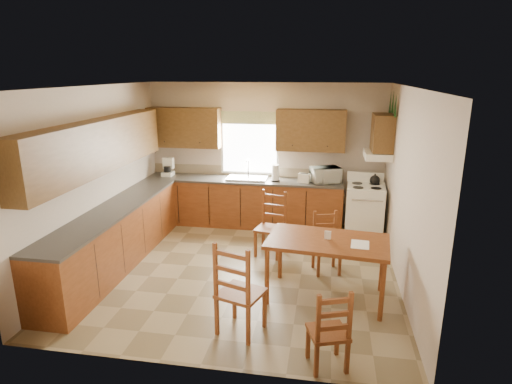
% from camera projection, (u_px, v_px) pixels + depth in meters
% --- Properties ---
extents(floor, '(4.50, 4.50, 0.00)m').
position_uv_depth(floor, '(243.00, 270.00, 6.47)').
color(floor, '#8E7C58').
rests_on(floor, ground).
extents(ceiling, '(4.50, 4.50, 0.00)m').
position_uv_depth(ceiling, '(241.00, 87.00, 5.73)').
color(ceiling, brown).
rests_on(ceiling, floor).
extents(wall_left, '(4.50, 4.50, 0.00)m').
position_uv_depth(wall_left, '(97.00, 177.00, 6.46)').
color(wall_left, beige).
rests_on(wall_left, floor).
extents(wall_right, '(4.50, 4.50, 0.00)m').
position_uv_depth(wall_right, '(406.00, 191.00, 5.74)').
color(wall_right, beige).
rests_on(wall_right, floor).
extents(wall_back, '(4.50, 4.50, 0.00)m').
position_uv_depth(wall_back, '(265.00, 154.00, 8.24)').
color(wall_back, beige).
rests_on(wall_back, floor).
extents(wall_front, '(4.50, 4.50, 0.00)m').
position_uv_depth(wall_front, '(194.00, 245.00, 3.97)').
color(wall_front, beige).
rests_on(wall_front, floor).
extents(lower_cab_back, '(3.75, 0.60, 0.88)m').
position_uv_depth(lower_cab_back, '(244.00, 203.00, 8.26)').
color(lower_cab_back, brown).
rests_on(lower_cab_back, floor).
extents(lower_cab_left, '(0.60, 3.60, 0.88)m').
position_uv_depth(lower_cab_left, '(116.00, 238.00, 6.52)').
color(lower_cab_left, brown).
rests_on(lower_cab_left, floor).
extents(counter_back, '(3.75, 0.63, 0.04)m').
position_uv_depth(counter_back, '(243.00, 180.00, 8.14)').
color(counter_back, '#403C38').
rests_on(counter_back, lower_cab_back).
extents(counter_left, '(0.63, 3.60, 0.04)m').
position_uv_depth(counter_left, '(113.00, 210.00, 6.40)').
color(counter_left, '#403C38').
rests_on(counter_left, lower_cab_left).
extents(backsplash, '(3.75, 0.01, 0.18)m').
position_uv_depth(backsplash, '(246.00, 171.00, 8.38)').
color(backsplash, gray).
rests_on(backsplash, counter_back).
extents(upper_cab_back_left, '(1.41, 0.33, 0.75)m').
position_uv_depth(upper_cab_back_left, '(184.00, 128.00, 8.19)').
color(upper_cab_back_left, brown).
rests_on(upper_cab_back_left, wall_back).
extents(upper_cab_back_right, '(1.25, 0.33, 0.75)m').
position_uv_depth(upper_cab_back_right, '(311.00, 130.00, 7.80)').
color(upper_cab_back_right, brown).
rests_on(upper_cab_back_right, wall_back).
extents(upper_cab_left, '(0.33, 3.60, 0.75)m').
position_uv_depth(upper_cab_left, '(98.00, 146.00, 6.16)').
color(upper_cab_left, brown).
rests_on(upper_cab_left, wall_left).
extents(upper_cab_stove, '(0.33, 0.62, 0.62)m').
position_uv_depth(upper_cab_stove, '(382.00, 133.00, 7.18)').
color(upper_cab_stove, brown).
rests_on(upper_cab_stove, wall_right).
extents(range_hood, '(0.44, 0.62, 0.12)m').
position_uv_depth(range_hood, '(378.00, 155.00, 7.30)').
color(range_hood, white).
rests_on(range_hood, wall_right).
extents(window_frame, '(1.13, 0.02, 1.18)m').
position_uv_depth(window_frame, '(250.00, 144.00, 8.20)').
color(window_frame, white).
rests_on(window_frame, wall_back).
extents(window_pane, '(1.05, 0.01, 1.10)m').
position_uv_depth(window_pane, '(250.00, 144.00, 8.20)').
color(window_pane, white).
rests_on(window_pane, wall_back).
extents(window_valance, '(1.19, 0.01, 0.24)m').
position_uv_depth(window_valance, '(249.00, 118.00, 8.04)').
color(window_valance, '#57783A').
rests_on(window_valance, wall_back).
extents(sink_basin, '(0.75, 0.45, 0.04)m').
position_uv_depth(sink_basin, '(247.00, 178.00, 8.11)').
color(sink_basin, silver).
rests_on(sink_basin, counter_back).
extents(pine_decal_a, '(0.22, 0.22, 0.36)m').
position_uv_depth(pine_decal_a, '(396.00, 105.00, 6.73)').
color(pine_decal_a, '#153E15').
rests_on(pine_decal_a, wall_right).
extents(pine_decal_b, '(0.22, 0.22, 0.36)m').
position_uv_depth(pine_decal_b, '(393.00, 101.00, 7.02)').
color(pine_decal_b, '#153E15').
rests_on(pine_decal_b, wall_right).
extents(pine_decal_c, '(0.22, 0.22, 0.36)m').
position_uv_depth(pine_decal_c, '(390.00, 102.00, 7.33)').
color(pine_decal_c, '#153E15').
rests_on(pine_decal_c, wall_right).
extents(stove, '(0.69, 0.71, 0.95)m').
position_uv_depth(stove, '(364.00, 213.00, 7.57)').
color(stove, white).
rests_on(stove, floor).
extents(coffeemaker, '(0.24, 0.27, 0.32)m').
position_uv_depth(coffeemaker, '(168.00, 168.00, 8.34)').
color(coffeemaker, white).
rests_on(coffeemaker, counter_back).
extents(paper_towel, '(0.16, 0.16, 0.31)m').
position_uv_depth(paper_towel, '(275.00, 173.00, 7.94)').
color(paper_towel, white).
rests_on(paper_towel, counter_back).
extents(toaster, '(0.23, 0.18, 0.17)m').
position_uv_depth(toaster, '(304.00, 178.00, 7.85)').
color(toaster, white).
rests_on(toaster, counter_back).
extents(microwave, '(0.57, 0.51, 0.28)m').
position_uv_depth(microwave, '(325.00, 175.00, 7.84)').
color(microwave, white).
rests_on(microwave, counter_back).
extents(dining_table, '(1.62, 1.04, 0.82)m').
position_uv_depth(dining_table, '(326.00, 269.00, 5.59)').
color(dining_table, brown).
rests_on(dining_table, floor).
extents(chair_near_left, '(0.59, 0.57, 1.12)m').
position_uv_depth(chair_near_left, '(241.00, 287.00, 4.81)').
color(chair_near_left, brown).
rests_on(chair_near_left, floor).
extents(chair_near_right, '(0.47, 0.46, 0.89)m').
position_uv_depth(chair_near_right, '(328.00, 327.00, 4.26)').
color(chair_near_right, brown).
rests_on(chair_near_right, floor).
extents(chair_far_left, '(0.51, 0.50, 1.03)m').
position_uv_depth(chair_far_left, '(270.00, 225.00, 6.88)').
color(chair_far_left, brown).
rests_on(chair_far_left, floor).
extents(chair_far_right, '(0.47, 0.46, 0.90)m').
position_uv_depth(chair_far_right, '(327.00, 243.00, 6.30)').
color(chair_far_right, brown).
rests_on(chair_far_right, floor).
extents(table_paper, '(0.24, 0.31, 0.00)m').
position_uv_depth(table_paper, '(360.00, 244.00, 5.32)').
color(table_paper, white).
rests_on(table_paper, dining_table).
extents(table_card, '(0.08, 0.02, 0.11)m').
position_uv_depth(table_card, '(328.00, 235.00, 5.48)').
color(table_card, white).
rests_on(table_card, dining_table).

